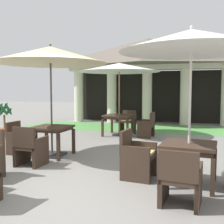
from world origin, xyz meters
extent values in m
plane|color=gray|center=(0.00, 0.00, 0.00)|extent=(60.00, 60.00, 0.00)
cylinder|color=beige|center=(-3.65, 9.39, 1.32)|extent=(0.48, 0.48, 2.64)
cylinder|color=beige|center=(-1.83, 9.39, 1.32)|extent=(0.48, 0.48, 2.64)
cylinder|color=beige|center=(0.00, 9.39, 1.32)|extent=(0.48, 0.48, 2.64)
cylinder|color=beige|center=(1.83, 9.39, 1.32)|extent=(0.48, 0.48, 2.64)
cube|color=beige|center=(0.00, 9.39, 2.76)|extent=(8.11, 0.70, 0.24)
pyramid|color=#665B51|center=(0.00, 9.39, 3.53)|extent=(8.51, 2.86, 1.29)
cube|color=black|center=(0.00, 10.29, 1.32)|extent=(7.91, 0.16, 2.64)
cube|color=#519347|center=(0.00, 7.67, 0.00)|extent=(10.31, 2.69, 0.01)
cube|color=#38281E|center=(-1.26, 2.06, 0.73)|extent=(0.90, 0.90, 0.05)
cube|color=#38281E|center=(-1.26, 2.06, 0.68)|extent=(0.83, 0.83, 0.06)
cube|color=#38281E|center=(-1.68, 1.67, 0.32)|extent=(0.07, 0.07, 0.65)
cube|color=#38281E|center=(-0.88, 1.64, 0.32)|extent=(0.07, 0.07, 0.65)
cube|color=#38281E|center=(-1.65, 2.47, 0.32)|extent=(0.07, 0.07, 0.65)
cube|color=#38281E|center=(-0.85, 2.44, 0.32)|extent=(0.07, 0.07, 0.65)
cube|color=#2D2D2D|center=(-1.26, 2.06, 0.03)|extent=(0.56, 0.56, 0.06)
cylinder|color=#4C4742|center=(-1.26, 2.06, 1.24)|extent=(0.05, 0.05, 2.48)
cone|color=beige|center=(-1.26, 2.06, 2.52)|extent=(2.81, 2.81, 0.42)
sphere|color=#4C4742|center=(-1.26, 2.06, 2.76)|extent=(0.06, 0.06, 0.06)
cube|color=#38281E|center=(-2.15, 2.08, 0.39)|extent=(0.58, 0.57, 0.07)
cube|color=#E0CC7F|center=(-2.15, 2.08, 0.45)|extent=(0.54, 0.53, 0.05)
cube|color=#38281E|center=(-2.42, 2.09, 0.63)|extent=(0.08, 0.56, 0.40)
cube|color=#38281E|center=(-2.15, 2.34, 0.30)|extent=(0.57, 0.08, 0.60)
cube|color=#38281E|center=(-2.16, 1.82, 0.30)|extent=(0.57, 0.08, 0.60)
cube|color=#38281E|center=(-1.89, 2.32, 0.18)|extent=(0.06, 0.06, 0.36)
cube|color=#38281E|center=(-1.91, 1.82, 0.18)|extent=(0.06, 0.06, 0.36)
cube|color=#38281E|center=(-2.40, 2.34, 0.18)|extent=(0.06, 0.06, 0.36)
cube|color=#38281E|center=(-2.42, 1.84, 0.18)|extent=(0.06, 0.06, 0.36)
cube|color=#38281E|center=(-1.29, 1.17, 0.41)|extent=(0.55, 0.58, 0.07)
cube|color=#E0CC7F|center=(-1.29, 1.17, 0.47)|extent=(0.50, 0.53, 0.05)
cube|color=#38281E|center=(-1.30, 0.90, 0.67)|extent=(0.53, 0.08, 0.44)
cube|color=#38281E|center=(-1.54, 1.17, 0.31)|extent=(0.08, 0.57, 0.63)
cube|color=#38281E|center=(-1.05, 1.16, 0.31)|extent=(0.08, 0.57, 0.63)
cube|color=#38281E|center=(-1.52, 1.43, 0.19)|extent=(0.06, 0.06, 0.38)
cube|color=#38281E|center=(-1.05, 1.41, 0.19)|extent=(0.06, 0.06, 0.38)
cube|color=#38281E|center=(-1.54, 0.92, 0.19)|extent=(0.06, 0.06, 0.38)
cube|color=#38281E|center=(-1.06, 0.90, 0.19)|extent=(0.06, 0.06, 0.38)
cube|color=#38281E|center=(2.05, 0.86, 0.71)|extent=(1.00, 1.00, 0.05)
cube|color=#38281E|center=(2.05, 0.86, 0.64)|extent=(0.92, 0.92, 0.09)
cube|color=#38281E|center=(1.59, 0.49, 0.30)|extent=(0.08, 0.08, 0.60)
cube|color=#38281E|center=(2.42, 0.40, 0.30)|extent=(0.08, 0.08, 0.60)
cube|color=#38281E|center=(1.68, 1.32, 0.30)|extent=(0.08, 0.08, 0.60)
cube|color=#38281E|center=(2.51, 1.22, 0.30)|extent=(0.08, 0.08, 0.60)
cube|color=#2D2D2D|center=(2.05, 0.86, 0.04)|extent=(0.43, 0.43, 0.08)
cylinder|color=beige|center=(2.05, 0.86, 1.23)|extent=(0.04, 0.04, 2.46)
cone|color=white|center=(2.05, 0.86, 2.49)|extent=(2.47, 2.47, 0.38)
sphere|color=beige|center=(2.05, 0.86, 2.71)|extent=(0.06, 0.06, 0.06)
cube|color=#38281E|center=(1.95, -0.04, 0.39)|extent=(0.60, 0.62, 0.07)
cube|color=#E0CC7F|center=(1.95, -0.04, 0.45)|extent=(0.55, 0.57, 0.05)
cube|color=#38281E|center=(1.92, -0.30, 0.63)|extent=(0.54, 0.12, 0.42)
cube|color=#38281E|center=(1.70, -0.01, 0.30)|extent=(0.12, 0.56, 0.60)
cube|color=#38281E|center=(2.20, -0.07, 0.30)|extent=(0.12, 0.56, 0.60)
cube|color=#38281E|center=(1.74, 0.24, 0.18)|extent=(0.06, 0.06, 0.35)
cube|color=#38281E|center=(2.22, 0.18, 0.18)|extent=(0.06, 0.06, 0.35)
cube|color=#38281E|center=(1.68, -0.27, 0.18)|extent=(0.06, 0.06, 0.35)
cube|color=#38281E|center=(2.16, -0.32, 0.18)|extent=(0.06, 0.06, 0.35)
cube|color=#38281E|center=(1.15, 0.96, 0.43)|extent=(0.62, 0.61, 0.07)
cube|color=#E0CC7F|center=(1.15, 0.96, 0.49)|extent=(0.57, 0.56, 0.05)
cube|color=#38281E|center=(0.89, 0.99, 0.68)|extent=(0.12, 0.56, 0.45)
cube|color=#38281E|center=(1.18, 1.21, 0.33)|extent=(0.56, 0.12, 0.65)
cube|color=#38281E|center=(1.12, 0.70, 0.33)|extent=(0.56, 0.12, 0.65)
cube|color=#38281E|center=(1.43, 1.18, 0.20)|extent=(0.06, 0.06, 0.39)
cube|color=#38281E|center=(1.37, 0.68, 0.20)|extent=(0.06, 0.06, 0.39)
cube|color=#38281E|center=(0.93, 1.23, 0.20)|extent=(0.06, 0.06, 0.39)
cube|color=#38281E|center=(0.87, 0.74, 0.20)|extent=(0.06, 0.06, 0.39)
cube|color=#38281E|center=(-0.67, -0.65, 0.18)|extent=(0.06, 0.06, 0.35)
cube|color=#38281E|center=(-1.36, 0.31, 0.18)|extent=(0.06, 0.06, 0.37)
cube|color=#38281E|center=(-0.42, 5.53, 0.73)|extent=(1.08, 1.08, 0.05)
cube|color=#38281E|center=(-0.42, 5.53, 0.67)|extent=(1.00, 1.00, 0.08)
cube|color=#38281E|center=(-0.93, 5.11, 0.31)|extent=(0.08, 0.08, 0.63)
cube|color=#38281E|center=(0.00, 5.02, 0.31)|extent=(0.08, 0.08, 0.63)
cube|color=#38281E|center=(-0.84, 6.03, 0.31)|extent=(0.08, 0.08, 0.63)
cube|color=#38281E|center=(0.08, 5.95, 0.31)|extent=(0.08, 0.08, 0.63)
cube|color=#2D2D2D|center=(-0.42, 5.53, 0.03)|extent=(0.41, 0.41, 0.07)
cylinder|color=olive|center=(-0.42, 5.53, 1.22)|extent=(0.05, 0.05, 2.44)
cone|color=white|center=(-0.42, 5.53, 2.47)|extent=(2.93, 2.93, 0.32)
sphere|color=olive|center=(-0.42, 5.53, 2.66)|extent=(0.06, 0.06, 0.06)
cube|color=#38281E|center=(-0.33, 6.53, 0.41)|extent=(0.60, 0.55, 0.07)
cube|color=#E0CC7F|center=(-0.33, 6.53, 0.47)|extent=(0.55, 0.51, 0.05)
cube|color=#38281E|center=(-0.31, 6.77, 0.64)|extent=(0.56, 0.11, 0.39)
cube|color=#38281E|center=(-0.08, 6.51, 0.33)|extent=(0.10, 0.51, 0.66)
cube|color=#38281E|center=(-0.59, 6.56, 0.33)|extent=(0.10, 0.51, 0.66)
cube|color=#38281E|center=(-0.10, 6.29, 0.19)|extent=(0.06, 0.06, 0.37)
cube|color=#38281E|center=(-0.60, 6.33, 0.19)|extent=(0.06, 0.06, 0.37)
cube|color=#38281E|center=(-0.07, 6.74, 0.19)|extent=(0.06, 0.06, 0.37)
cube|color=#38281E|center=(-0.56, 6.78, 0.19)|extent=(0.06, 0.06, 0.37)
cube|color=#38281E|center=(0.58, 5.44, 0.39)|extent=(0.54, 0.62, 0.07)
cube|color=#E0CC7F|center=(0.58, 5.44, 0.45)|extent=(0.49, 0.57, 0.05)
cube|color=#38281E|center=(0.80, 5.42, 0.65)|extent=(0.11, 0.59, 0.46)
cube|color=#38281E|center=(0.56, 5.17, 0.30)|extent=(0.49, 0.10, 0.60)
cube|color=#38281E|center=(0.61, 5.71, 0.30)|extent=(0.49, 0.10, 0.60)
cube|color=#38281E|center=(0.34, 5.20, 0.18)|extent=(0.06, 0.06, 0.35)
cube|color=#38281E|center=(0.39, 5.72, 0.18)|extent=(0.06, 0.06, 0.35)
cube|color=#38281E|center=(0.77, 5.16, 0.18)|extent=(0.06, 0.06, 0.35)
cube|color=#38281E|center=(0.82, 5.68, 0.18)|extent=(0.06, 0.06, 0.35)
cylinder|color=#995638|center=(-4.32, 4.19, 0.15)|extent=(0.37, 0.37, 0.31)
cylinder|color=brown|center=(-4.32, 4.19, 0.54)|extent=(0.07, 0.07, 0.46)
ellipsoid|color=#1E562D|center=(-4.14, 4.20, 0.98)|extent=(0.11, 0.43, 0.49)
ellipsoid|color=#1E562D|center=(-4.25, 4.36, 0.89)|extent=(0.42, 0.24, 0.32)
ellipsoid|color=#1E562D|center=(-4.40, 4.29, 0.99)|extent=(0.32, 0.29, 0.48)
ellipsoid|color=#1E562D|center=(-4.46, 4.17, 0.98)|extent=(0.16, 0.39, 0.48)
ellipsoid|color=#1E562D|center=(-4.25, 4.08, 0.97)|extent=(0.34, 0.26, 0.45)
camera|label=1|loc=(2.05, -3.99, 1.66)|focal=43.44mm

